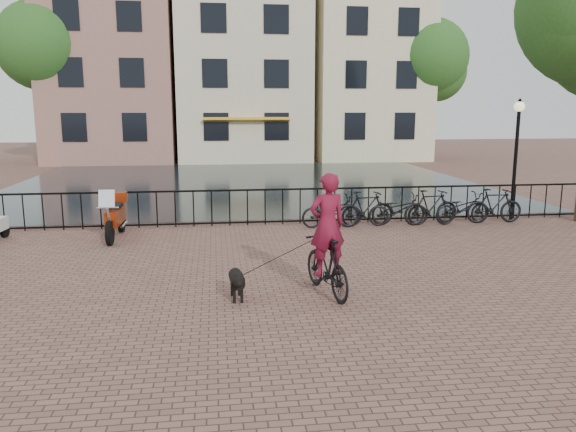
{
  "coord_description": "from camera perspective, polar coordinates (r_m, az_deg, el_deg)",
  "views": [
    {
      "loc": [
        -1.38,
        -7.56,
        3.25
      ],
      "look_at": [
        0.0,
        3.0,
        1.2
      ],
      "focal_mm": 35.0,
      "sensor_mm": 36.0,
      "label": 1
    }
  ],
  "objects": [
    {
      "name": "ground",
      "position": [
        8.34,
        2.72,
        -12.05
      ],
      "size": [
        100.0,
        100.0,
        0.0
      ],
      "primitive_type": "plane",
      "color": "brown",
      "rests_on": "ground"
    },
    {
      "name": "canal_water",
      "position": [
        25.1,
        -4.23,
        3.43
      ],
      "size": [
        20.0,
        20.0,
        0.0
      ],
      "primitive_type": "plane",
      "color": "black",
      "rests_on": "ground"
    },
    {
      "name": "railing",
      "position": [
        15.86,
        -2.33,
        0.92
      ],
      "size": [
        20.0,
        0.05,
        1.02
      ],
      "color": "black",
      "rests_on": "ground"
    },
    {
      "name": "canal_house_left",
      "position": [
        38.18,
        -17.24,
        15.15
      ],
      "size": [
        7.5,
        9.0,
        12.8
      ],
      "color": "#946156",
      "rests_on": "ground"
    },
    {
      "name": "canal_house_mid",
      "position": [
        37.69,
        -4.71,
        14.88
      ],
      "size": [
        8.0,
        9.5,
        11.8
      ],
      "color": "beige",
      "rests_on": "ground"
    },
    {
      "name": "canal_house_right",
      "position": [
        38.98,
        7.57,
        15.8
      ],
      "size": [
        7.0,
        9.0,
        13.3
      ],
      "color": "beige",
      "rests_on": "ground"
    },
    {
      "name": "tree_far_left",
      "position": [
        36.04,
        -23.79,
        15.54
      ],
      "size": [
        5.04,
        5.04,
        9.27
      ],
      "color": "black",
      "rests_on": "ground"
    },
    {
      "name": "tree_far_right",
      "position": [
        37.18,
        14.21,
        15.36
      ],
      "size": [
        4.76,
        4.76,
        8.76
      ],
      "color": "black",
      "rests_on": "ground"
    },
    {
      "name": "lamp_post",
      "position": [
        17.44,
        22.24,
        7.23
      ],
      "size": [
        0.3,
        0.3,
        3.45
      ],
      "color": "black",
      "rests_on": "ground"
    },
    {
      "name": "cyclist",
      "position": [
        9.82,
        3.99,
        -2.61
      ],
      "size": [
        0.91,
        1.92,
        2.53
      ],
      "rotation": [
        0.0,
        0.0,
        3.36
      ],
      "color": "black",
      "rests_on": "ground"
    },
    {
      "name": "dog",
      "position": [
        9.76,
        -5.23,
        -6.82
      ],
      "size": [
        0.33,
        0.87,
        0.58
      ],
      "rotation": [
        0.0,
        0.0,
        0.06
      ],
      "color": "black",
      "rests_on": "ground"
    },
    {
      "name": "motorcycle",
      "position": [
        14.78,
        -17.17,
        0.46
      ],
      "size": [
        0.52,
        1.96,
        1.39
      ],
      "rotation": [
        0.0,
        0.0,
        -0.03
      ],
      "color": "maroon",
      "rests_on": "ground"
    },
    {
      "name": "parked_bike_0",
      "position": [
        15.54,
        4.49,
        0.49
      ],
      "size": [
        1.75,
        0.72,
        0.9
      ],
      "primitive_type": "imported",
      "rotation": [
        0.0,
        0.0,
        1.64
      ],
      "color": "black",
      "rests_on": "ground"
    },
    {
      "name": "parked_bike_1",
      "position": [
        15.76,
        7.88,
        0.74
      ],
      "size": [
        1.71,
        0.7,
        1.0
      ],
      "primitive_type": "imported",
      "rotation": [
        0.0,
        0.0,
        1.71
      ],
      "color": "black",
      "rests_on": "ground"
    },
    {
      "name": "parked_bike_2",
      "position": [
        16.04,
        11.15,
        0.64
      ],
      "size": [
        1.73,
        0.65,
        0.9
      ],
      "primitive_type": "imported",
      "rotation": [
        0.0,
        0.0,
        1.54
      ],
      "color": "black",
      "rests_on": "ground"
    },
    {
      "name": "parked_bike_3",
      "position": [
        16.36,
        14.31,
        0.88
      ],
      "size": [
        1.72,
        0.72,
        1.0
      ],
      "primitive_type": "imported",
      "rotation": [
        0.0,
        0.0,
        1.72
      ],
      "color": "black",
      "rests_on": "ground"
    },
    {
      "name": "parked_bike_4",
      "position": [
        16.74,
        17.33,
        0.77
      ],
      "size": [
        1.79,
        0.85,
        0.9
      ],
      "primitive_type": "imported",
      "rotation": [
        0.0,
        0.0,
        1.72
      ],
      "color": "black",
      "rests_on": "ground"
    },
    {
      "name": "parked_bike_5",
      "position": [
        17.15,
        20.22,
        0.99
      ],
      "size": [
        1.67,
        0.48,
        1.0
      ],
      "primitive_type": "imported",
      "rotation": [
        0.0,
        0.0,
        1.57
      ],
      "color": "black",
      "rests_on": "ground"
    }
  ]
}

